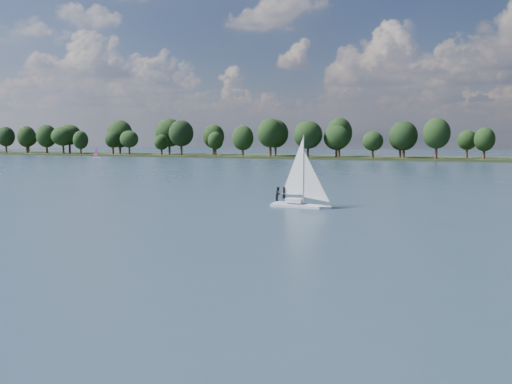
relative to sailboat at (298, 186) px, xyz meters
The scene contains 6 objects.
ground 50.12m from the sailboat, 78.65° to the left, with size 700.00×700.00×0.00m, color #233342.
far_shore 161.40m from the sailboat, 86.50° to the left, with size 660.00×40.00×1.50m, color black.
sailboat is the anchor object (origin of this frame).
dinghy_pink 179.38m from the sailboat, 137.32° to the left, with size 3.45×2.37×5.13m.
pontoon 226.46m from the sailboat, 140.62° to the left, with size 4.00×2.00×0.50m, color #515356.
treeline 156.92m from the sailboat, 89.40° to the left, with size 562.63×73.91×18.14m.
Camera 1 is at (11.98, -6.16, 7.24)m, focal length 40.00 mm.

